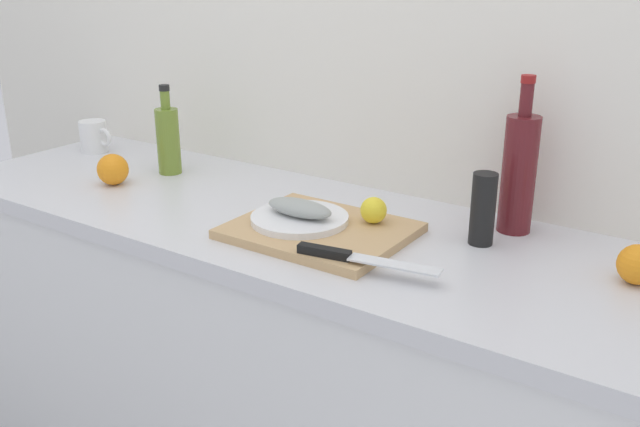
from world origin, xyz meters
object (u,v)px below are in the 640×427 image
(white_plate, at_px, (300,219))
(cutting_board, at_px, (320,231))
(orange_0, at_px, (638,264))
(chef_knife, at_px, (349,256))
(lemon_0, at_px, (374,210))
(coffee_mug_0, at_px, (94,136))
(pepper_mill, at_px, (483,209))
(olive_oil_bottle, at_px, (168,139))
(wine_bottle, at_px, (519,171))
(fish_fillet, at_px, (300,208))

(white_plate, bearing_deg, cutting_board, 2.60)
(orange_0, bearing_deg, chef_knife, -152.06)
(lemon_0, xyz_separation_m, orange_0, (0.54, 0.05, -0.01))
(cutting_board, height_order, chef_knife, chef_knife)
(coffee_mug_0, height_order, pepper_mill, pepper_mill)
(olive_oil_bottle, xyz_separation_m, orange_0, (1.24, -0.02, -0.06))
(cutting_board, height_order, orange_0, orange_0)
(chef_knife, bearing_deg, wine_bottle, 54.09)
(lemon_0, xyz_separation_m, pepper_mill, (0.22, 0.07, 0.03))
(olive_oil_bottle, height_order, pepper_mill, olive_oil_bottle)
(chef_knife, height_order, wine_bottle, wine_bottle)
(white_plate, relative_size, wine_bottle, 0.63)
(fish_fillet, height_order, coffee_mug_0, coffee_mug_0)
(cutting_board, xyz_separation_m, orange_0, (0.62, 0.13, 0.03))
(white_plate, height_order, lemon_0, lemon_0)
(chef_knife, xyz_separation_m, lemon_0, (-0.06, 0.20, 0.02))
(pepper_mill, bearing_deg, orange_0, -3.69)
(lemon_0, relative_size, orange_0, 0.77)
(lemon_0, height_order, pepper_mill, pepper_mill)
(olive_oil_bottle, distance_m, coffee_mug_0, 0.36)
(white_plate, distance_m, fish_fillet, 0.03)
(fish_fillet, bearing_deg, orange_0, 11.21)
(white_plate, bearing_deg, olive_oil_bottle, 164.62)
(lemon_0, height_order, wine_bottle, wine_bottle)
(cutting_board, height_order, wine_bottle, wine_bottle)
(fish_fillet, height_order, lemon_0, lemon_0)
(wine_bottle, bearing_deg, orange_0, -25.22)
(fish_fillet, relative_size, pepper_mill, 1.05)
(olive_oil_bottle, relative_size, coffee_mug_0, 2.03)
(coffee_mug_0, distance_m, pepper_mill, 1.28)
(lemon_0, distance_m, coffee_mug_0, 1.06)
(white_plate, bearing_deg, pepper_mill, 23.06)
(cutting_board, xyz_separation_m, pepper_mill, (0.31, 0.15, 0.07))
(wine_bottle, height_order, pepper_mill, wine_bottle)
(coffee_mug_0, relative_size, pepper_mill, 0.79)
(lemon_0, relative_size, wine_bottle, 0.17)
(white_plate, bearing_deg, lemon_0, 32.38)
(white_plate, distance_m, pepper_mill, 0.40)
(cutting_board, relative_size, olive_oil_bottle, 1.50)
(coffee_mug_0, xyz_separation_m, pepper_mill, (1.28, -0.03, 0.03))
(cutting_board, xyz_separation_m, white_plate, (-0.05, -0.00, 0.02))
(pepper_mill, bearing_deg, fish_fillet, -156.94)
(white_plate, distance_m, chef_knife, 0.23)
(cutting_board, bearing_deg, lemon_0, 45.05)
(fish_fillet, xyz_separation_m, pepper_mill, (0.36, 0.15, 0.02))
(wine_bottle, xyz_separation_m, coffee_mug_0, (-1.31, -0.08, -0.09))
(white_plate, height_order, coffee_mug_0, coffee_mug_0)
(olive_oil_bottle, xyz_separation_m, pepper_mill, (0.92, 0.00, -0.02))
(fish_fillet, distance_m, coffee_mug_0, 0.94)
(chef_knife, relative_size, pepper_mill, 1.87)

